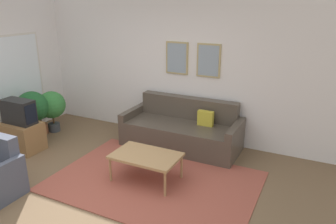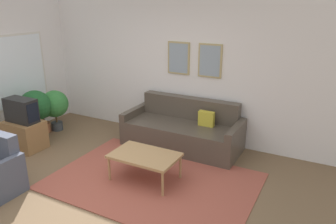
{
  "view_description": "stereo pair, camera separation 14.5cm",
  "coord_description": "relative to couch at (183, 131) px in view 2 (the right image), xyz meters",
  "views": [
    {
      "loc": [
        2.75,
        -2.96,
        2.56
      ],
      "look_at": [
        0.52,
        1.54,
        0.85
      ],
      "focal_mm": 35.0,
      "sensor_mm": 36.0,
      "label": 1
    },
    {
      "loc": [
        2.87,
        -2.89,
        2.56
      ],
      "look_at": [
        0.52,
        1.54,
        0.85
      ],
      "focal_mm": 35.0,
      "sensor_mm": 36.0,
      "label": 2
    }
  ],
  "objects": [
    {
      "name": "area_rug",
      "position": [
        0.14,
        -1.35,
        -0.3
      ],
      "size": [
        2.98,
        2.04,
        0.01
      ],
      "color": "#9E4C3D",
      "rests_on": "ground_plane"
    },
    {
      "name": "potted_plant_tall",
      "position": [
        -2.72,
        -0.93,
        0.31
      ],
      "size": [
        0.6,
        0.6,
        0.94
      ],
      "color": "#383D42",
      "rests_on": "ground_plane"
    },
    {
      "name": "ground_plane",
      "position": [
        -0.52,
        -2.14,
        -0.3
      ],
      "size": [
        16.0,
        16.0,
        0.0
      ],
      "primitive_type": "plane",
      "color": "brown"
    },
    {
      "name": "potted_plant_small",
      "position": [
        -2.8,
        -0.71,
        0.21
      ],
      "size": [
        0.49,
        0.49,
        0.8
      ],
      "color": "#935638",
      "rests_on": "ground_plane"
    },
    {
      "name": "wall_back",
      "position": [
        -0.51,
        0.47,
        1.05
      ],
      "size": [
        8.0,
        0.09,
        2.7
      ],
      "color": "silver",
      "rests_on": "ground_plane"
    },
    {
      "name": "tv",
      "position": [
        -2.5,
        -1.41,
        0.42
      ],
      "size": [
        0.6,
        0.28,
        0.43
      ],
      "color": "black",
      "rests_on": "tv_stand"
    },
    {
      "name": "potted_plant_by_window",
      "position": [
        -2.66,
        -0.5,
        0.24
      ],
      "size": [
        0.55,
        0.55,
        0.84
      ],
      "color": "#383D42",
      "rests_on": "ground_plane"
    },
    {
      "name": "coffee_table",
      "position": [
        0.02,
        -1.35,
        0.08
      ],
      "size": [
        0.99,
        0.63,
        0.42
      ],
      "color": "#A87F51",
      "rests_on": "ground_plane"
    },
    {
      "name": "couch",
      "position": [
        0.0,
        0.0,
        0.0
      ],
      "size": [
        2.12,
        0.9,
        0.86
      ],
      "color": "#4C4238",
      "rests_on": "ground_plane"
    },
    {
      "name": "tv_stand",
      "position": [
        -2.5,
        -1.41,
        -0.04
      ],
      "size": [
        0.69,
        0.48,
        0.51
      ],
      "color": "olive",
      "rests_on": "ground_plane"
    }
  ]
}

